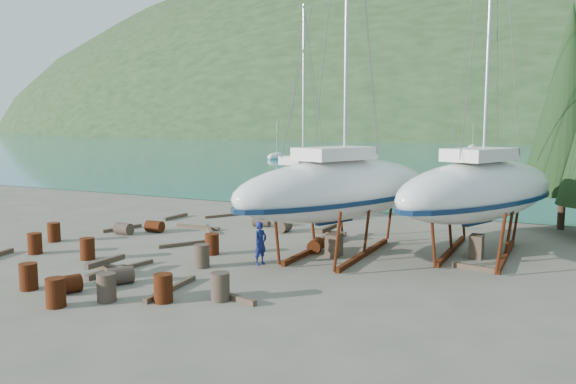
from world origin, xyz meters
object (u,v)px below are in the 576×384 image
at_px(small_sailboat_shore, 300,179).
at_px(worker, 260,243).
at_px(large_sailboat_near, 339,189).
at_px(large_sailboat_far, 480,190).

relative_size(small_sailboat_shore, worker, 7.47).
distance_m(large_sailboat_near, small_sailboat_shore, 11.15).
bearing_deg(large_sailboat_far, large_sailboat_near, -133.85).
xyz_separation_m(large_sailboat_near, large_sailboat_far, (5.26, 2.37, -0.02)).
bearing_deg(worker, small_sailboat_shore, 32.43).
relative_size(large_sailboat_near, large_sailboat_far, 1.02).
height_order(large_sailboat_far, small_sailboat_shore, large_sailboat_far).
bearing_deg(large_sailboat_near, small_sailboat_shore, 145.38).
bearing_deg(worker, large_sailboat_far, -39.80).
height_order(large_sailboat_near, worker, large_sailboat_near).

